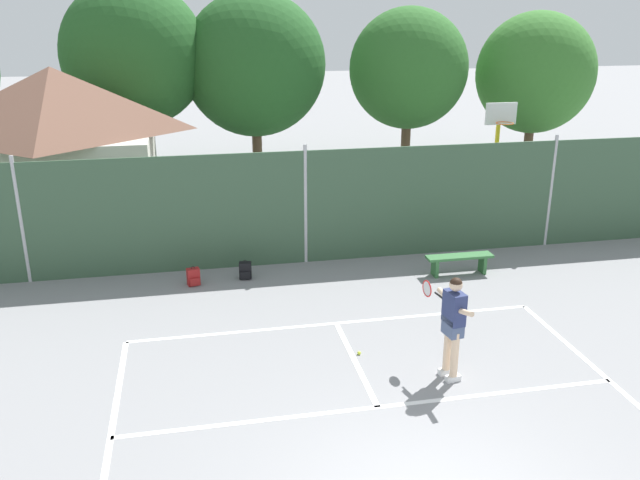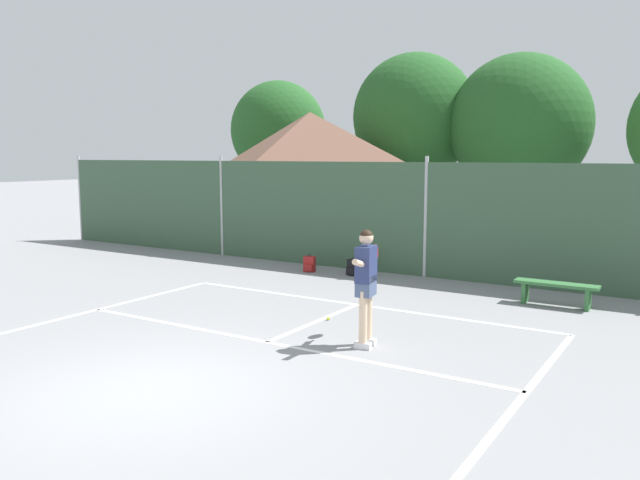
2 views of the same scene
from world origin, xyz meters
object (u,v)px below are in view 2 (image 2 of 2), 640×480
at_px(tennis_ball, 328,318).
at_px(backpack_black, 353,268).
at_px(tennis_player, 366,277).
at_px(courtside_bench, 556,289).
at_px(backpack_red, 309,264).

height_order(tennis_ball, backpack_black, backpack_black).
bearing_deg(tennis_ball, tennis_player, -38.68).
bearing_deg(tennis_player, backpack_black, 120.85).
relative_size(tennis_ball, backpack_black, 0.14).
relative_size(tennis_player, tennis_ball, 28.10).
relative_size(backpack_black, courtside_bench, 0.29).
bearing_deg(courtside_bench, tennis_ball, -134.93).
height_order(tennis_ball, backpack_red, backpack_red).
distance_m(backpack_red, backpack_black, 1.21).
xyz_separation_m(tennis_player, backpack_red, (-4.23, 4.93, -0.92)).
distance_m(backpack_black, courtside_bench, 5.06).
bearing_deg(backpack_black, backpack_red, -172.78).
xyz_separation_m(tennis_ball, courtside_bench, (3.29, 3.30, 0.33)).
bearing_deg(courtside_bench, backpack_black, 171.82).
xyz_separation_m(tennis_player, tennis_ball, (-1.32, 1.06, -1.08)).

